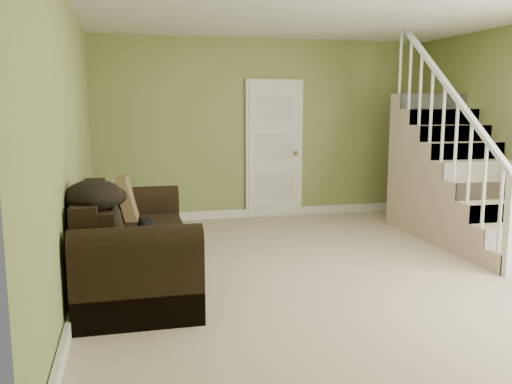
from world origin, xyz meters
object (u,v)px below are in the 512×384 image
side_table (123,221)px  sofa (130,248)px  banana (166,242)px  cat (149,227)px

side_table → sofa: bearing=-86.8°
banana → side_table: bearing=64.7°
side_table → banana: (0.37, -1.95, 0.21)m
cat → side_table: bearing=117.6°
side_table → banana: bearing=-79.2°
cat → banana: bearing=-53.1°
side_table → cat: side_table is taller
cat → banana: size_ratio=2.16×
sofa → banana: size_ratio=11.14×
cat → banana: cat is taller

